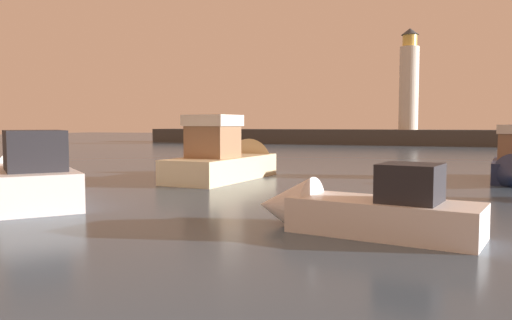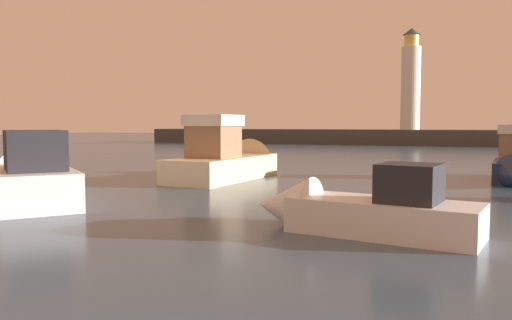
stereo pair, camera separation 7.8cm
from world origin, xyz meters
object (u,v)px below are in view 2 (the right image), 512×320
at_px(motorboat_2, 350,209).
at_px(motorboat_3, 236,160).
at_px(motorboat_1, 30,176).
at_px(lighthouse, 411,82).

height_order(motorboat_2, motorboat_3, motorboat_3).
height_order(motorboat_1, motorboat_2, motorboat_1).
xyz_separation_m(lighthouse, motorboat_1, (-10.74, -58.47, -7.79)).
relative_size(lighthouse, motorboat_1, 1.73).
bearing_deg(motorboat_3, lighthouse, 82.51).
bearing_deg(lighthouse, motorboat_3, -97.49).
xyz_separation_m(lighthouse, motorboat_2, (1.98, -60.33, -8.07)).
relative_size(lighthouse, motorboat_3, 1.42).
distance_m(lighthouse, motorboat_1, 59.95).
xyz_separation_m(motorboat_1, motorboat_2, (12.73, -1.87, -0.28)).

